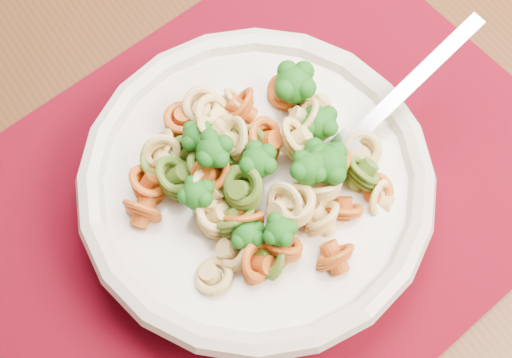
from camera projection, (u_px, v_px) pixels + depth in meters
dining_table at (196, 228)px, 0.66m from camera, size 1.29×0.85×0.76m
placemat at (265, 192)px, 0.55m from camera, size 0.47×0.37×0.00m
pasta_bowl at (256, 185)px, 0.52m from camera, size 0.26×0.26×0.05m
pasta_broccoli_heap at (256, 176)px, 0.50m from camera, size 0.22×0.22×0.06m
fork at (342, 151)px, 0.51m from camera, size 0.18×0.04×0.08m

